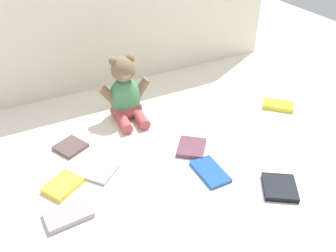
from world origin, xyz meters
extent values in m
plane|color=silver|center=(0.00, 0.00, 0.00)|extent=(3.20, 3.20, 0.00)
ellipsoid|color=#4C8C59|center=(-0.07, 0.18, 0.08)|extent=(0.13, 0.11, 0.16)
ellipsoid|color=#B24C4C|center=(-0.07, 0.17, 0.03)|extent=(0.14, 0.12, 0.06)
sphere|color=#7A6047|center=(-0.07, 0.17, 0.20)|extent=(0.10, 0.10, 0.09)
ellipsoid|color=#997C5E|center=(-0.07, 0.14, 0.20)|extent=(0.04, 0.03, 0.03)
sphere|color=#7A6047|center=(-0.10, 0.18, 0.24)|extent=(0.04, 0.04, 0.03)
sphere|color=#7A6047|center=(-0.03, 0.18, 0.24)|extent=(0.04, 0.04, 0.03)
cylinder|color=#7A6047|center=(-0.13, 0.18, 0.11)|extent=(0.08, 0.04, 0.09)
cylinder|color=#7A6047|center=(0.00, 0.17, 0.11)|extent=(0.08, 0.04, 0.09)
cylinder|color=#B24C4C|center=(-0.11, 0.09, 0.02)|extent=(0.05, 0.09, 0.04)
cylinder|color=#B24C4C|center=(-0.04, 0.09, 0.02)|extent=(0.05, 0.09, 0.04)
cube|color=brown|center=(-0.32, 0.06, 0.01)|extent=(0.12, 0.12, 0.01)
cube|color=#949DA4|center=(-0.27, -0.11, 0.01)|extent=(0.12, 0.12, 0.01)
cube|color=black|center=(0.19, -0.43, 0.01)|extent=(0.14, 0.15, 0.02)
cube|color=yellow|center=(0.52, -0.06, 0.01)|extent=(0.13, 0.13, 0.02)
cube|color=#9A8E98|center=(-0.41, -0.24, 0.01)|extent=(0.13, 0.09, 0.02)
cube|color=#1F4FB4|center=(0.04, -0.27, 0.01)|extent=(0.08, 0.14, 0.01)
cube|color=yellow|center=(-0.40, -0.12, 0.01)|extent=(0.13, 0.13, 0.02)
cube|color=#653D4E|center=(0.05, -0.14, 0.01)|extent=(0.14, 0.14, 0.02)
camera|label=1|loc=(-0.47, -0.97, 0.79)|focal=37.94mm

